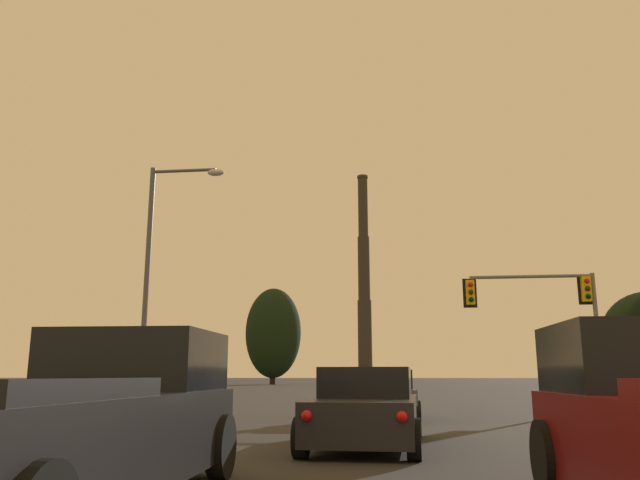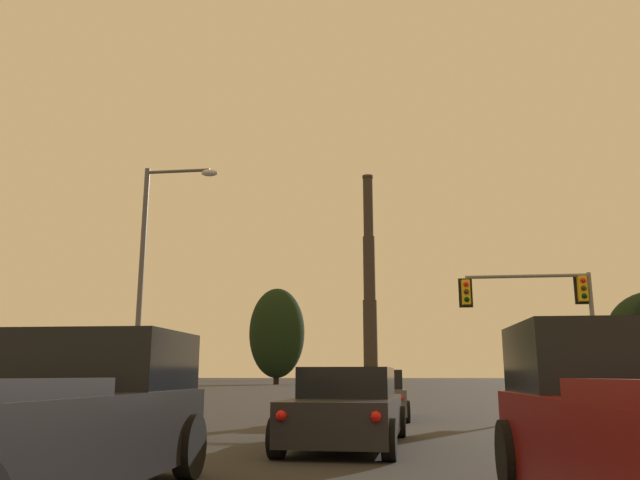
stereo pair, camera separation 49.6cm
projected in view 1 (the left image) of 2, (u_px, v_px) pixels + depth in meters
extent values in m
cylinder|color=black|center=(548.00, 457.00, 6.83)|extent=(0.23, 0.80, 0.80)
cube|color=#232328|center=(367.00, 417.00, 11.56)|extent=(1.98, 4.67, 0.70)
cube|color=black|center=(367.00, 382.00, 11.92)|extent=(1.71, 2.26, 0.55)
cylinder|color=black|center=(334.00, 421.00, 13.49)|extent=(0.25, 0.65, 0.64)
cylinder|color=black|center=(416.00, 422.00, 13.22)|extent=(0.25, 0.65, 0.64)
cylinder|color=black|center=(301.00, 438.00, 9.82)|extent=(0.25, 0.65, 0.64)
cylinder|color=black|center=(414.00, 439.00, 9.55)|extent=(0.25, 0.65, 0.64)
sphere|color=red|center=(307.00, 416.00, 9.47)|extent=(0.17, 0.17, 0.17)
sphere|color=red|center=(402.00, 417.00, 9.24)|extent=(0.17, 0.17, 0.17)
cube|color=black|center=(63.00, 442.00, 5.91)|extent=(2.11, 5.44, 0.88)
cube|color=black|center=(138.00, 361.00, 7.79)|extent=(1.88, 1.84, 0.72)
cube|color=black|center=(97.00, 389.00, 4.58)|extent=(0.15, 2.43, 0.16)
cylinder|color=black|center=(73.00, 445.00, 8.09)|extent=(0.24, 0.80, 0.80)
cylinder|color=black|center=(221.00, 446.00, 7.90)|extent=(0.24, 0.80, 0.80)
cube|color=#4C4F54|center=(384.00, 401.00, 18.87)|extent=(1.89, 4.07, 0.72)
cube|color=black|center=(384.00, 379.00, 18.61)|extent=(1.64, 1.97, 0.55)
cylinder|color=black|center=(357.00, 406.00, 20.46)|extent=(0.25, 0.61, 0.60)
cylinder|color=black|center=(409.00, 406.00, 20.34)|extent=(0.25, 0.61, 0.60)
cylinder|color=black|center=(355.00, 411.00, 17.30)|extent=(0.25, 0.61, 0.60)
cylinder|color=black|center=(416.00, 412.00, 17.17)|extent=(0.25, 0.61, 0.60)
sphere|color=red|center=(361.00, 398.00, 16.98)|extent=(0.17, 0.17, 0.17)
sphere|color=red|center=(411.00, 398.00, 16.88)|extent=(0.17, 0.17, 0.17)
cylinder|color=slate|center=(598.00, 339.00, 25.44)|extent=(0.18, 0.18, 5.45)
cylinder|color=black|center=(605.00, 407.00, 24.87)|extent=(0.40, 0.40, 0.10)
cube|color=yellow|center=(586.00, 289.00, 25.91)|extent=(0.34, 0.34, 1.04)
cube|color=black|center=(585.00, 290.00, 26.08)|extent=(0.58, 0.03, 1.25)
sphere|color=red|center=(587.00, 281.00, 25.79)|extent=(0.22, 0.22, 0.22)
sphere|color=#352604|center=(588.00, 289.00, 25.72)|extent=(0.22, 0.22, 0.22)
sphere|color=black|center=(588.00, 296.00, 25.66)|extent=(0.22, 0.22, 0.22)
cylinder|color=slate|center=(530.00, 277.00, 26.28)|extent=(5.02, 0.14, 0.14)
sphere|color=slate|center=(592.00, 275.00, 26.00)|extent=(0.18, 0.18, 0.18)
cube|color=yellow|center=(470.00, 293.00, 26.44)|extent=(0.34, 0.34, 1.04)
cube|color=black|center=(470.00, 293.00, 26.61)|extent=(0.58, 0.03, 1.25)
sphere|color=red|center=(470.00, 284.00, 26.32)|extent=(0.22, 0.22, 0.22)
sphere|color=#352604|center=(471.00, 292.00, 26.25)|extent=(0.22, 0.22, 0.22)
sphere|color=black|center=(471.00, 300.00, 26.18)|extent=(0.22, 0.22, 0.22)
cylinder|color=#56565B|center=(146.00, 285.00, 22.99)|extent=(0.20, 0.20, 9.07)
cylinder|color=#56565B|center=(184.00, 171.00, 23.77)|extent=(2.48, 0.12, 0.12)
sphere|color=#56565B|center=(153.00, 172.00, 23.92)|extent=(0.20, 0.20, 0.20)
ellipsoid|color=silver|center=(216.00, 172.00, 23.61)|extent=(0.64, 0.36, 0.26)
cylinder|color=#2B2722|center=(365.00, 373.00, 174.90)|extent=(6.39, 6.39, 3.59)
cylinder|color=#332D28|center=(365.00, 333.00, 177.27)|extent=(3.99, 3.99, 18.75)
cylinder|color=#332D28|center=(364.00, 268.00, 181.25)|extent=(3.44, 3.44, 18.75)
cylinder|color=#332D28|center=(363.00, 206.00, 185.24)|extent=(2.88, 2.88, 18.75)
cylinder|color=#38322C|center=(363.00, 177.00, 187.15)|extent=(3.22, 3.22, 0.70)
cylinder|color=black|center=(273.00, 376.00, 87.51)|extent=(0.79, 0.79, 2.46)
ellipsoid|color=black|center=(273.00, 333.00, 88.78)|extent=(7.90, 7.11, 12.67)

